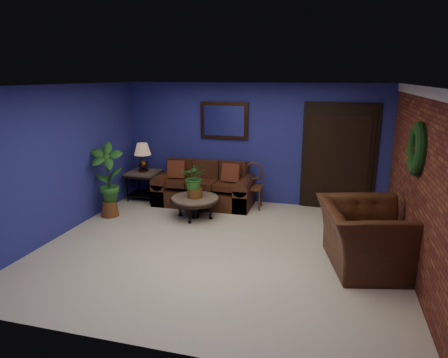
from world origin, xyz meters
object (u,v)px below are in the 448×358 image
(sofa, at_px, (205,190))
(coffee_table, at_px, (195,200))
(table_lamp, at_px, (143,154))
(armchair, at_px, (366,237))
(side_chair, at_px, (253,182))
(end_table, at_px, (144,178))

(sofa, relative_size, coffee_table, 2.15)
(table_lamp, distance_m, armchair, 4.96)
(coffee_table, bearing_deg, sofa, 95.70)
(coffee_table, relative_size, side_chair, 1.02)
(table_lamp, bearing_deg, armchair, -25.43)
(side_chair, bearing_deg, end_table, 178.55)
(end_table, height_order, side_chair, side_chair)
(end_table, xyz_separation_m, side_chair, (2.40, 0.07, 0.05))
(armchair, bearing_deg, sofa, 42.06)
(coffee_table, xyz_separation_m, armchair, (2.98, -1.27, 0.10))
(end_table, bearing_deg, coffee_table, -30.04)
(side_chair, xyz_separation_m, armchair, (2.05, -2.18, -0.07))
(coffee_table, height_order, side_chair, side_chair)
(end_table, height_order, table_lamp, table_lamp)
(sofa, relative_size, end_table, 3.00)
(end_table, relative_size, table_lamp, 1.13)
(sofa, relative_size, armchair, 1.47)
(coffee_table, bearing_deg, side_chair, 44.60)
(sofa, relative_size, table_lamp, 3.40)
(sofa, xyz_separation_m, side_chair, (1.02, 0.04, 0.22))
(end_table, distance_m, side_chair, 2.40)
(side_chair, height_order, armchair, side_chair)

